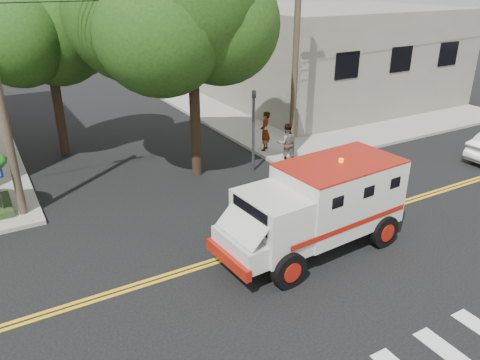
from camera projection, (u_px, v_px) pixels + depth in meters
ground at (242, 253)px, 14.63m from camera, size 100.00×100.00×0.00m
sidewalk_ne at (315, 103)px, 31.48m from camera, size 17.00×17.00×0.15m
building_right at (331, 54)px, 31.33m from camera, size 14.00×12.00×6.00m
utility_pole_right at (295, 61)px, 20.62m from camera, size 0.28×0.28×9.00m
tree_left at (55, 31)px, 20.48m from camera, size 4.48×4.20×7.70m
tree_right at (238, 9)px, 28.75m from camera, size 4.80×4.50×8.20m
traffic_signal at (253, 122)px, 19.92m from camera, size 0.15×0.18×3.60m
armored_truck at (319, 203)px, 14.29m from camera, size 6.21×2.80×2.76m
pedestrian_a at (265, 131)px, 22.49m from camera, size 0.82×0.81×1.91m
pedestrian_b at (286, 143)px, 21.09m from camera, size 1.04×0.92×1.80m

